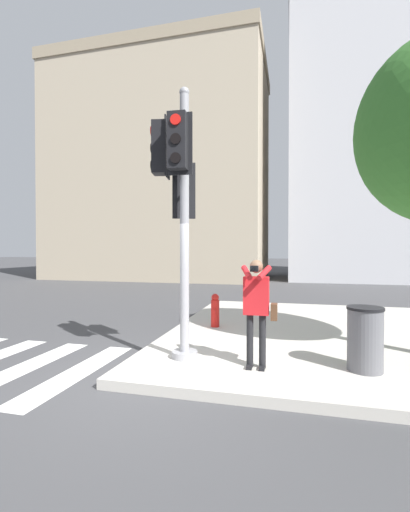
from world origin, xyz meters
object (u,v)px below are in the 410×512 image
object	(u,v)px
traffic_signal_pole	(178,192)
trash_bin	(365,339)
fire_hydrant	(215,310)
person_photographer	(257,303)

from	to	relation	value
traffic_signal_pole	trash_bin	size ratio (longest dim) A/B	4.71
fire_hydrant	person_photographer	bearing A→B (deg)	-64.45
traffic_signal_pole	person_photographer	xyz separation A→B (m)	(1.38, -0.16, -1.87)
traffic_signal_pole	trash_bin	xyz separation A→B (m)	(3.04, 0.11, -2.40)
person_photographer	fire_hydrant	xyz separation A→B (m)	(-1.28, 2.69, -0.63)
fire_hydrant	trash_bin	distance (m)	3.80
traffic_signal_pole	trash_bin	bearing A→B (deg)	2.07
traffic_signal_pole	person_photographer	bearing A→B (deg)	-6.76
person_photographer	fire_hydrant	distance (m)	3.04
traffic_signal_pole	fire_hydrant	xyz separation A→B (m)	(0.10, 2.52, -2.50)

